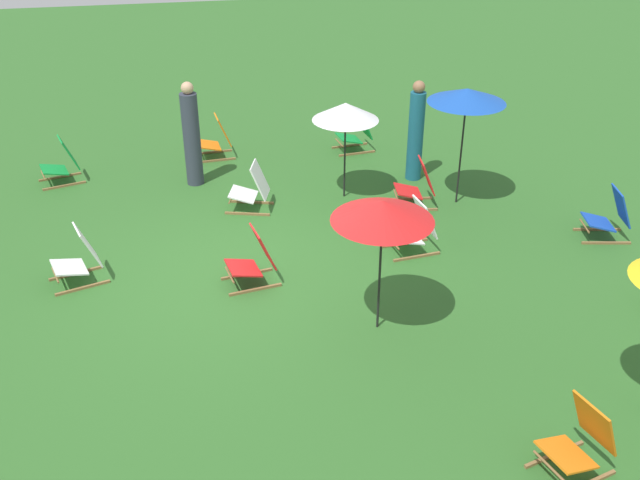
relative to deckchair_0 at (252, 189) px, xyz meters
The scene contains 16 objects.
ground_plane 2.22m from the deckchair_0, 12.08° to the right, with size 40.00×40.00×0.00m, color #2D6026.
deckchair_0 is the anchor object (origin of this frame).
deckchair_1 2.30m from the deckchair_0, ahead, with size 0.60×0.83×0.83m.
deckchair_2 2.93m from the deckchair_0, 50.51° to the left, with size 0.57×0.81×0.83m.
deckchair_3 2.79m from the deckchair_0, 81.96° to the left, with size 0.56×0.81×0.83m.
deckchair_4 2.44m from the deckchair_0, 169.85° to the right, with size 0.54×0.80×0.83m.
deckchair_5 3.70m from the deckchair_0, 118.59° to the right, with size 0.67×0.86×0.83m.
deckchair_7 3.22m from the deckchair_0, 133.55° to the left, with size 0.56×0.81×0.83m.
deckchair_9 6.83m from the deckchair_0, 21.51° to the left, with size 0.66×0.86×0.83m.
deckchair_10 3.18m from the deckchair_0, 55.89° to the right, with size 0.68×0.87×0.83m.
deckchair_11 5.73m from the deckchair_0, 69.02° to the left, with size 0.62×0.84×0.83m.
umbrella_0 4.06m from the deckchair_0, 18.14° to the left, with size 1.25×1.25×1.81m.
umbrella_2 3.83m from the deckchair_0, 83.28° to the left, with size 1.27×1.27×2.02m.
umbrella_3 2.03m from the deckchair_0, 96.65° to the left, with size 1.12×1.12×1.70m.
person_0 3.17m from the deckchair_0, 102.80° to the left, with size 0.35×0.35×1.84m.
person_1 1.63m from the deckchair_0, 144.20° to the right, with size 0.39×0.39×1.89m.
Camera 1 is at (8.80, -0.53, 5.55)m, focal length 40.49 mm.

